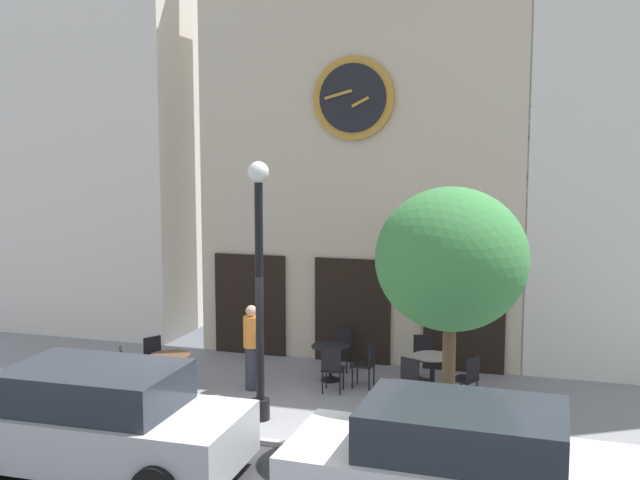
% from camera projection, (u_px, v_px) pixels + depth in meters
% --- Properties ---
extents(ground_plane, '(27.94, 11.12, 0.13)m').
position_uv_depth(ground_plane, '(233.00, 458.00, 11.02)').
color(ground_plane, gray).
extents(clock_building, '(7.26, 3.74, 11.94)m').
position_uv_depth(clock_building, '(367.00, 84.00, 16.62)').
color(clock_building, beige).
rests_on(clock_building, ground_plane).
extents(neighbor_building_left, '(5.62, 3.90, 13.97)m').
position_uv_depth(neighbor_building_left, '(100.00, 63.00, 19.39)').
color(neighbor_building_left, silver).
rests_on(neighbor_building_left, ground_plane).
extents(street_lamp, '(0.36, 0.36, 4.44)m').
position_uv_depth(street_lamp, '(259.00, 291.00, 12.35)').
color(street_lamp, black).
rests_on(street_lamp, ground_plane).
extents(street_tree, '(2.28, 2.05, 4.08)m').
position_uv_depth(street_tree, '(451.00, 260.00, 10.85)').
color(street_tree, brown).
rests_on(street_tree, ground_plane).
extents(cafe_table_near_curb, '(0.77, 0.77, 0.75)m').
position_uv_depth(cafe_table_near_curb, '(170.00, 365.00, 13.94)').
color(cafe_table_near_curb, black).
rests_on(cafe_table_near_curb, ground_plane).
extents(cafe_table_near_door, '(0.77, 0.77, 0.72)m').
position_uv_depth(cafe_table_near_door, '(330.00, 355.00, 14.73)').
color(cafe_table_near_door, black).
rests_on(cafe_table_near_door, ground_plane).
extents(cafe_table_center, '(0.75, 0.75, 0.74)m').
position_uv_depth(cafe_table_center, '(432.00, 366.00, 13.96)').
color(cafe_table_center, black).
rests_on(cafe_table_center, ground_plane).
extents(cafe_chair_facing_wall, '(0.53, 0.53, 0.90)m').
position_uv_depth(cafe_chair_facing_wall, '(413.00, 377.00, 13.25)').
color(cafe_chair_facing_wall, black).
rests_on(cafe_chair_facing_wall, ground_plane).
extents(cafe_chair_outer, '(0.41, 0.41, 0.90)m').
position_uv_depth(cafe_chair_outer, '(342.00, 345.00, 15.48)').
color(cafe_chair_outer, black).
rests_on(cafe_chair_outer, ground_plane).
extents(cafe_chair_near_tree, '(0.55, 0.55, 0.90)m').
position_uv_depth(cafe_chair_near_tree, '(155.00, 356.00, 14.69)').
color(cafe_chair_near_tree, black).
rests_on(cafe_chair_near_tree, ground_plane).
extents(cafe_chair_by_entrance, '(0.51, 0.51, 0.90)m').
position_uv_depth(cafe_chair_by_entrance, '(424.00, 354.00, 14.82)').
color(cafe_chair_by_entrance, black).
rests_on(cafe_chair_by_entrance, ground_plane).
extents(cafe_chair_under_awning, '(0.42, 0.42, 0.90)m').
position_uv_depth(cafe_chair_under_awning, '(367.00, 361.00, 14.28)').
color(cafe_chair_under_awning, black).
rests_on(cafe_chair_under_awning, ground_plane).
extents(cafe_chair_near_lamp, '(0.43, 0.43, 0.90)m').
position_uv_depth(cafe_chair_near_lamp, '(332.00, 366.00, 13.94)').
color(cafe_chair_near_lamp, black).
rests_on(cafe_chair_near_lamp, ground_plane).
extents(cafe_chair_curbside, '(0.54, 0.54, 0.90)m').
position_uv_depth(cafe_chair_curbside, '(468.00, 376.00, 13.31)').
color(cafe_chair_curbside, black).
rests_on(cafe_chair_curbside, ground_plane).
extents(cafe_chair_right_end, '(0.56, 0.56, 0.90)m').
position_uv_depth(cafe_chair_right_end, '(127.00, 367.00, 13.88)').
color(cafe_chair_right_end, black).
rests_on(cafe_chair_right_end, ground_plane).
extents(pedestrian_orange, '(0.40, 0.40, 1.67)m').
position_uv_depth(pedestrian_orange, '(252.00, 346.00, 14.12)').
color(pedestrian_orange, '#2D2D38').
rests_on(pedestrian_orange, ground_plane).
extents(parked_car_silver, '(4.34, 2.09, 1.55)m').
position_uv_depth(parked_car_silver, '(97.00, 421.00, 10.43)').
color(parked_car_silver, '#B7BABF').
rests_on(parked_car_silver, ground_plane).
extents(parked_car_white, '(4.35, 2.11, 1.55)m').
position_uv_depth(parked_car_white, '(462.00, 469.00, 8.83)').
color(parked_car_white, white).
rests_on(parked_car_white, ground_plane).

